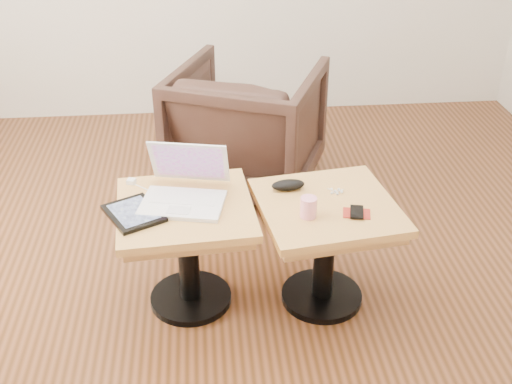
{
  "coord_description": "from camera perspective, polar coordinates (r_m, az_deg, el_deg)",
  "views": [
    {
      "loc": [
        -0.16,
        -2.46,
        2.01
      ],
      "look_at": [
        0.06,
        -0.04,
        0.59
      ],
      "focal_mm": 45.0,
      "sensor_mm": 36.0,
      "label": 1
    }
  ],
  "objects": [
    {
      "name": "room_shell",
      "position": [
        2.55,
        -1.42,
        15.41
      ],
      "size": [
        4.52,
        4.52,
        2.71
      ],
      "color": "#422511",
      "rests_on": "ground"
    },
    {
      "name": "side_table_left",
      "position": [
        2.9,
        -6.19,
        -3.42
      ],
      "size": [
        0.64,
        0.64,
        0.54
      ],
      "rotation": [
        0.0,
        0.0,
        0.08
      ],
      "color": "black",
      "rests_on": "ground"
    },
    {
      "name": "side_table_right",
      "position": [
        2.91,
        6.23,
        -3.26
      ],
      "size": [
        0.67,
        0.67,
        0.54
      ],
      "rotation": [
        0.0,
        0.0,
        0.14
      ],
      "color": "black",
      "rests_on": "ground"
    },
    {
      "name": "laptop",
      "position": [
        2.85,
        -6.36,
        0.19
      ],
      "size": [
        0.42,
        0.41,
        0.24
      ],
      "rotation": [
        0.0,
        0.0,
        -0.21
      ],
      "color": "white",
      "rests_on": "side_table_left"
    },
    {
      "name": "tablet",
      "position": [
        2.79,
        -10.82,
        -1.86
      ],
      "size": [
        0.3,
        0.32,
        0.02
      ],
      "rotation": [
        0.0,
        0.0,
        0.49
      ],
      "color": "black",
      "rests_on": "side_table_left"
    },
    {
      "name": "charging_adapter",
      "position": [
        3.03,
        -11.03,
        0.94
      ],
      "size": [
        0.04,
        0.04,
        0.02
      ],
      "primitive_type": "cube",
      "rotation": [
        0.0,
        0.0,
        -0.31
      ],
      "color": "white",
      "rests_on": "side_table_left"
    },
    {
      "name": "glasses_case",
      "position": [
        2.92,
        2.87,
        0.63
      ],
      "size": [
        0.16,
        0.08,
        0.05
      ],
      "primitive_type": "ellipsoid",
      "rotation": [
        0.0,
        0.0,
        0.09
      ],
      "color": "black",
      "rests_on": "side_table_right"
    },
    {
      "name": "striped_cup",
      "position": [
        2.72,
        4.68,
        -1.36
      ],
      "size": [
        0.08,
        0.08,
        0.09
      ],
      "primitive_type": "cylinder",
      "rotation": [
        0.0,
        0.0,
        0.18
      ],
      "color": "#F03872",
      "rests_on": "side_table_right"
    },
    {
      "name": "earbuds_tangle",
      "position": [
        2.92,
        7.13,
        0.06
      ],
      "size": [
        0.07,
        0.06,
        0.01
      ],
      "color": "white",
      "rests_on": "side_table_right"
    },
    {
      "name": "phone_on_sleeve",
      "position": [
        2.78,
        8.95,
        -1.83
      ],
      "size": [
        0.13,
        0.11,
        0.01
      ],
      "rotation": [
        0.0,
        0.0,
        -0.22
      ],
      "color": "#A72311",
      "rests_on": "side_table_right"
    },
    {
      "name": "armchair",
      "position": [
        3.92,
        -0.79,
        5.86
      ],
      "size": [
        1.08,
        1.09,
        0.76
      ],
      "primitive_type": "imported",
      "rotation": [
        0.0,
        0.0,
        2.74
      ],
      "color": "black",
      "rests_on": "ground"
    }
  ]
}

